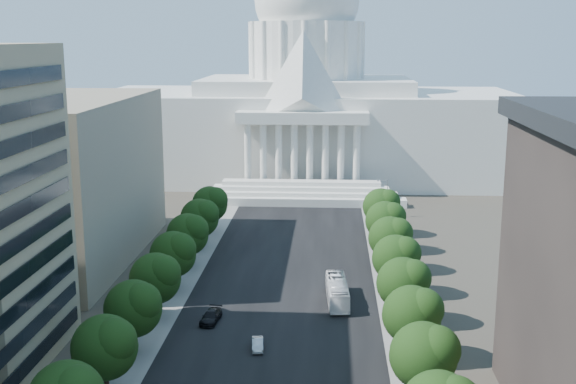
# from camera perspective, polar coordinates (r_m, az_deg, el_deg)

# --- Properties ---
(road_asphalt) EXTENTS (30.00, 260.00, 0.01)m
(road_asphalt) POSITION_cam_1_polar(r_m,az_deg,el_deg) (124.24, -0.19, -6.99)
(road_asphalt) COLOR black
(road_asphalt) RESTS_ON ground
(sidewalk_left) EXTENTS (8.00, 260.00, 0.02)m
(sidewalk_left) POSITION_cam_1_polar(r_m,az_deg,el_deg) (126.82, -8.85, -6.74)
(sidewalk_left) COLOR gray
(sidewalk_left) RESTS_ON ground
(sidewalk_right) EXTENTS (8.00, 260.00, 0.02)m
(sidewalk_right) POSITION_cam_1_polar(r_m,az_deg,el_deg) (124.55, 8.64, -7.09)
(sidewalk_right) COLOR gray
(sidewalk_right) RESTS_ON ground
(capitol) EXTENTS (120.00, 56.00, 73.00)m
(capitol) POSITION_cam_1_polar(r_m,az_deg,el_deg) (213.15, 1.45, 6.58)
(capitol) COLOR white
(capitol) RESTS_ON ground
(office_block_left_far) EXTENTS (38.00, 52.00, 30.00)m
(office_block_left_far) POSITION_cam_1_polar(r_m,az_deg,el_deg) (141.08, -19.77, 0.92)
(office_block_left_far) COLOR gray
(office_block_left_far) RESTS_ON ground
(tree_l_d) EXTENTS (7.79, 7.60, 9.97)m
(tree_l_d) POSITION_cam_1_polar(r_m,az_deg,el_deg) (86.17, -14.12, -11.70)
(tree_l_d) COLOR #33261C
(tree_l_d) RESTS_ON ground
(tree_l_e) EXTENTS (7.79, 7.60, 9.97)m
(tree_l_e) POSITION_cam_1_polar(r_m,az_deg,el_deg) (96.79, -11.99, -8.89)
(tree_l_e) COLOR #33261C
(tree_l_e) RESTS_ON ground
(tree_l_f) EXTENTS (7.79, 7.60, 9.97)m
(tree_l_f) POSITION_cam_1_polar(r_m,az_deg,el_deg) (107.69, -10.30, -6.62)
(tree_l_f) COLOR #33261C
(tree_l_f) RESTS_ON ground
(tree_l_g) EXTENTS (7.79, 7.60, 9.97)m
(tree_l_g) POSITION_cam_1_polar(r_m,az_deg,el_deg) (118.81, -8.94, -4.78)
(tree_l_g) COLOR #33261C
(tree_l_g) RESTS_ON ground
(tree_l_h) EXTENTS (7.79, 7.60, 9.97)m
(tree_l_h) POSITION_cam_1_polar(r_m,az_deg,el_deg) (130.08, -7.82, -3.25)
(tree_l_h) COLOR #33261C
(tree_l_h) RESTS_ON ground
(tree_l_i) EXTENTS (7.79, 7.60, 9.97)m
(tree_l_i) POSITION_cam_1_polar(r_m,az_deg,el_deg) (141.48, -6.89, -1.96)
(tree_l_i) COLOR #33261C
(tree_l_i) RESTS_ON ground
(tree_l_j) EXTENTS (7.79, 7.60, 9.97)m
(tree_l_j) POSITION_cam_1_polar(r_m,az_deg,el_deg) (152.96, -6.09, -0.86)
(tree_l_j) COLOR #33261C
(tree_l_j) RESTS_ON ground
(tree_r_d) EXTENTS (7.79, 7.60, 9.97)m
(tree_r_d) POSITION_cam_1_polar(r_m,az_deg,el_deg) (83.13, 10.90, -12.46)
(tree_r_d) COLOR #33261C
(tree_r_d) RESTS_ON ground
(tree_r_e) EXTENTS (7.79, 7.60, 9.97)m
(tree_r_e) POSITION_cam_1_polar(r_m,az_deg,el_deg) (94.08, 9.97, -9.43)
(tree_r_e) COLOR #33261C
(tree_r_e) RESTS_ON ground
(tree_r_f) EXTENTS (7.79, 7.60, 9.97)m
(tree_r_f) POSITION_cam_1_polar(r_m,az_deg,el_deg) (105.27, 9.25, -7.03)
(tree_r_f) COLOR #33261C
(tree_r_f) RESTS_ON ground
(tree_r_g) EXTENTS (7.79, 7.60, 9.97)m
(tree_r_g) POSITION_cam_1_polar(r_m,az_deg,el_deg) (116.62, 8.68, -5.09)
(tree_r_g) COLOR #33261C
(tree_r_g) RESTS_ON ground
(tree_r_h) EXTENTS (7.79, 7.60, 9.97)m
(tree_r_h) POSITION_cam_1_polar(r_m,az_deg,el_deg) (128.08, 8.21, -3.50)
(tree_r_h) COLOR #33261C
(tree_r_h) RESTS_ON ground
(tree_r_i) EXTENTS (7.79, 7.60, 9.97)m
(tree_r_i) POSITION_cam_1_polar(r_m,az_deg,el_deg) (139.64, 7.82, -2.17)
(tree_r_i) COLOR #33261C
(tree_r_i) RESTS_ON ground
(tree_r_j) EXTENTS (7.79, 7.60, 9.97)m
(tree_r_j) POSITION_cam_1_polar(r_m,az_deg,el_deg) (151.27, 7.49, -1.05)
(tree_r_j) COLOR #33261C
(tree_r_j) RESTS_ON ground
(streetlight_c) EXTENTS (2.61, 0.44, 9.00)m
(streetlight_c) POSITION_cam_1_polar(r_m,az_deg,el_deg) (94.69, 10.90, -9.73)
(streetlight_c) COLOR gray
(streetlight_c) RESTS_ON ground
(streetlight_d) EXTENTS (2.61, 0.44, 9.00)m
(streetlight_d) POSITION_cam_1_polar(r_m,az_deg,el_deg) (118.09, 9.38, -5.22)
(streetlight_d) COLOR gray
(streetlight_d) RESTS_ON ground
(streetlight_e) EXTENTS (2.61, 0.44, 9.00)m
(streetlight_e) POSITION_cam_1_polar(r_m,az_deg,el_deg) (142.04, 8.38, -2.21)
(streetlight_e) COLOR gray
(streetlight_e) RESTS_ON ground
(streetlight_f) EXTENTS (2.61, 0.44, 9.00)m
(streetlight_f) POSITION_cam_1_polar(r_m,az_deg,el_deg) (166.30, 7.67, -0.07)
(streetlight_f) COLOR gray
(streetlight_f) RESTS_ON ground
(car_silver) EXTENTS (1.92, 4.35, 1.39)m
(car_silver) POSITION_cam_1_polar(r_m,az_deg,el_deg) (98.21, -2.42, -11.94)
(car_silver) COLOR #B0B3B8
(car_silver) RESTS_ON ground
(car_dark_b) EXTENTS (2.94, 5.91, 1.65)m
(car_dark_b) POSITION_cam_1_polar(r_m,az_deg,el_deg) (107.28, -6.10, -9.77)
(car_dark_b) COLOR black
(car_dark_b) RESTS_ON ground
(city_bus) EXTENTS (3.80, 13.00, 3.58)m
(city_bus) POSITION_cam_1_polar(r_m,az_deg,el_deg) (114.08, 3.91, -7.85)
(city_bus) COLOR white
(city_bus) RESTS_ON ground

